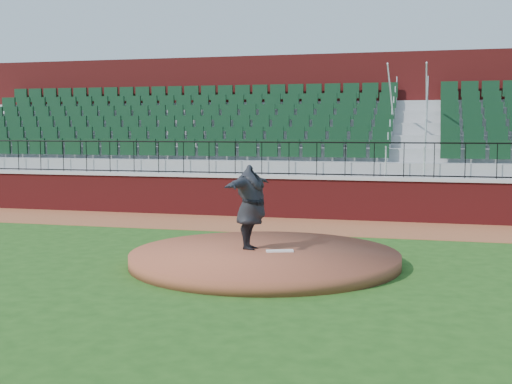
{
  "coord_description": "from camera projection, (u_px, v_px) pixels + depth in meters",
  "views": [
    {
      "loc": [
        3.81,
        -12.87,
        2.7
      ],
      "look_at": [
        0.0,
        1.5,
        1.3
      ],
      "focal_mm": 47.05,
      "sensor_mm": 36.0,
      "label": 1
    }
  ],
  "objects": [
    {
      "name": "ground",
      "position": [
        237.0,
        262.0,
        13.61
      ],
      "size": [
        90.0,
        90.0,
        0.0
      ],
      "primitive_type": "plane",
      "color": "#1F4914",
      "rests_on": "ground"
    },
    {
      "name": "warning_track",
      "position": [
        292.0,
        225.0,
        18.81
      ],
      "size": [
        34.0,
        3.2,
        0.01
      ],
      "primitive_type": "cube",
      "color": "brown",
      "rests_on": "ground"
    },
    {
      "name": "field_wall",
      "position": [
        303.0,
        199.0,
        20.29
      ],
      "size": [
        34.0,
        0.35,
        1.2
      ],
      "primitive_type": "cube",
      "color": "maroon",
      "rests_on": "ground"
    },
    {
      "name": "wall_cap",
      "position": [
        303.0,
        177.0,
        20.23
      ],
      "size": [
        34.0,
        0.45,
        0.1
      ],
      "primitive_type": "cube",
      "color": "#B7B7B7",
      "rests_on": "field_wall"
    },
    {
      "name": "wall_railing",
      "position": [
        303.0,
        159.0,
        20.18
      ],
      "size": [
        34.0,
        0.05,
        1.0
      ],
      "primitive_type": null,
      "color": "black",
      "rests_on": "wall_cap"
    },
    {
      "name": "seating_stands",
      "position": [
        318.0,
        141.0,
        22.75
      ],
      "size": [
        34.0,
        5.1,
        4.6
      ],
      "primitive_type": null,
      "color": "gray",
      "rests_on": "ground"
    },
    {
      "name": "concourse_wall",
      "position": [
        330.0,
        128.0,
        25.41
      ],
      "size": [
        34.0,
        0.5,
        5.5
      ],
      "primitive_type": "cube",
      "color": "maroon",
      "rests_on": "ground"
    },
    {
      "name": "pitchers_mound",
      "position": [
        265.0,
        258.0,
        13.42
      ],
      "size": [
        5.39,
        5.39,
        0.25
      ],
      "primitive_type": "cylinder",
      "color": "brown",
      "rests_on": "ground"
    },
    {
      "name": "pitching_rubber",
      "position": [
        280.0,
        251.0,
        13.41
      ],
      "size": [
        0.56,
        0.31,
        0.04
      ],
      "primitive_type": "cube",
      "rotation": [
        0.0,
        0.0,
        0.35
      ],
      "color": "white",
      "rests_on": "pitchers_mound"
    },
    {
      "name": "pitcher",
      "position": [
        251.0,
        207.0,
        13.63
      ],
      "size": [
        0.78,
        2.18,
        1.73
      ],
      "primitive_type": "imported",
      "rotation": [
        0.0,
        0.0,
        1.47
      ],
      "color": "black",
      "rests_on": "pitchers_mound"
    }
  ]
}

